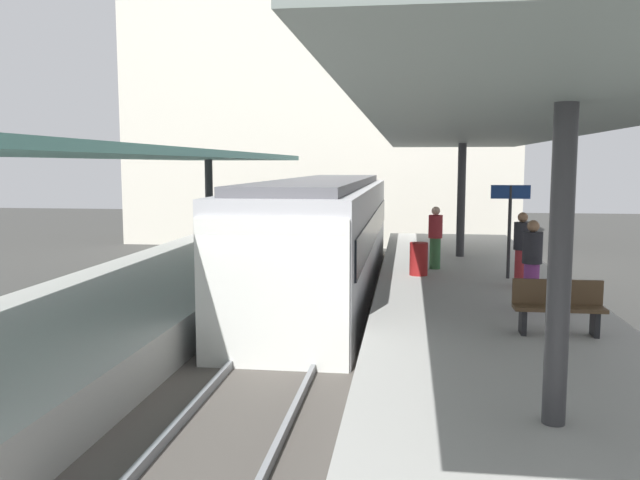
# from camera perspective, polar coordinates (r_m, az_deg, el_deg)

# --- Properties ---
(ground_plane) EXTENTS (80.00, 80.00, 0.00)m
(ground_plane) POSITION_cam_1_polar(r_m,az_deg,el_deg) (12.49, -3.14, -10.57)
(ground_plane) COLOR #383835
(platform_left) EXTENTS (4.40, 28.00, 1.00)m
(platform_left) POSITION_cam_1_polar(r_m,az_deg,el_deg) (13.57, -19.25, -7.35)
(platform_left) COLOR #9E9E99
(platform_left) RESTS_ON ground_plane
(platform_right) EXTENTS (4.40, 28.00, 1.00)m
(platform_right) POSITION_cam_1_polar(r_m,az_deg,el_deg) (12.24, 14.81, -8.71)
(platform_right) COLOR #9E9E99
(platform_right) RESTS_ON ground_plane
(track_ballast) EXTENTS (3.20, 28.00, 0.20)m
(track_ballast) POSITION_cam_1_polar(r_m,az_deg,el_deg) (12.46, -3.14, -10.13)
(track_ballast) COLOR #4C4742
(track_ballast) RESTS_ON ground_plane
(rail_near_side) EXTENTS (0.08, 28.00, 0.14)m
(rail_near_side) POSITION_cam_1_polar(r_m,az_deg,el_deg) (12.57, -6.42, -9.22)
(rail_near_side) COLOR slate
(rail_near_side) RESTS_ON track_ballast
(rail_far_side) EXTENTS (0.08, 28.00, 0.14)m
(rail_far_side) POSITION_cam_1_polar(r_m,az_deg,el_deg) (12.30, 0.19, -9.52)
(rail_far_side) COLOR slate
(rail_far_side) RESTS_ON track_ballast
(commuter_train) EXTENTS (2.78, 14.47, 3.10)m
(commuter_train) POSITION_cam_1_polar(r_m,az_deg,el_deg) (18.07, 0.45, 0.38)
(commuter_train) COLOR #ADADB2
(commuter_train) RESTS_ON track_ballast
(canopy_left) EXTENTS (4.18, 21.00, 3.00)m
(canopy_left) POSITION_cam_1_polar(r_m,az_deg,el_deg) (14.45, -17.24, 7.10)
(canopy_left) COLOR #333335
(canopy_left) RESTS_ON platform_left
(canopy_right) EXTENTS (4.18, 21.00, 3.46)m
(canopy_right) POSITION_cam_1_polar(r_m,az_deg,el_deg) (13.23, 14.55, 9.20)
(canopy_right) COLOR #333335
(canopy_right) RESTS_ON platform_right
(platform_bench) EXTENTS (1.40, 0.41, 0.86)m
(platform_bench) POSITION_cam_1_polar(r_m,az_deg,el_deg) (11.08, 20.08, -5.37)
(platform_bench) COLOR black
(platform_bench) RESTS_ON platform_right
(platform_sign) EXTENTS (0.90, 0.08, 2.21)m
(platform_sign) POSITION_cam_1_polar(r_m,az_deg,el_deg) (15.97, 16.25, 2.52)
(platform_sign) COLOR #262628
(platform_sign) RESTS_ON platform_right
(litter_bin) EXTENTS (0.44, 0.44, 0.80)m
(litter_bin) POSITION_cam_1_polar(r_m,az_deg,el_deg) (16.10, 8.61, -1.64)
(litter_bin) COLOR maroon
(litter_bin) RESTS_ON platform_right
(passenger_near_bench) EXTENTS (0.36, 0.36, 1.62)m
(passenger_near_bench) POSITION_cam_1_polar(r_m,az_deg,el_deg) (17.09, 10.03, 0.28)
(passenger_near_bench) COLOR #386B3D
(passenger_near_bench) RESTS_ON platform_right
(passenger_mid_platform) EXTENTS (0.36, 0.36, 1.67)m
(passenger_mid_platform) POSITION_cam_1_polar(r_m,az_deg,el_deg) (12.68, 18.01, -1.97)
(passenger_mid_platform) COLOR #7A337A
(passenger_mid_platform) RESTS_ON platform_right
(passenger_far_end) EXTENTS (0.36, 0.36, 1.65)m
(passenger_far_end) POSITION_cam_1_polar(r_m,az_deg,el_deg) (14.97, 17.20, -0.71)
(passenger_far_end) COLOR maroon
(passenger_far_end) RESTS_ON platform_right
(station_building_backdrop) EXTENTS (18.00, 6.00, 11.00)m
(station_building_backdrop) POSITION_cam_1_polar(r_m,az_deg,el_deg) (32.04, 0.27, 9.85)
(station_building_backdrop) COLOR beige
(station_building_backdrop) RESTS_ON ground_plane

